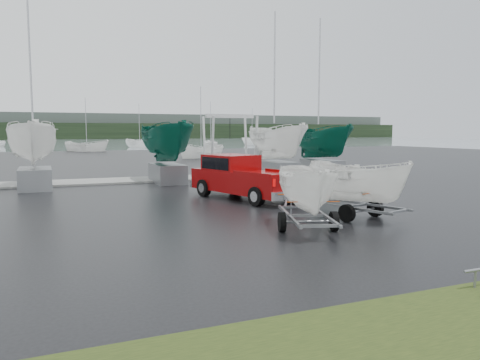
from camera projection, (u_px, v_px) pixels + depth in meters
The scene contains 18 objects.
ground_plane at pixel (247, 213), 17.26m from camera, with size 120.00×120.00×0.00m, color black.
lake at pixel (75, 144), 108.93m from camera, with size 300.00×300.00×0.00m, color gray.
dock at pixel (163, 179), 29.17m from camera, with size 30.00×3.00×0.12m, color gray.
treeline at pixel (63, 131), 172.78m from camera, with size 300.00×8.00×6.00m, color black.
far_hill at pixel (62, 126), 179.91m from camera, with size 300.00×6.00×10.00m, color #4C5651.
pickup_truck at pixel (240, 176), 21.13m from camera, with size 3.53×6.16×1.94m.
trailer_hitched at pixel (358, 146), 16.02m from camera, with size 2.14×3.79×4.64m.
trailer_parked at pixel (308, 151), 14.13m from camera, with size 2.26×3.79×4.48m.
boat_hoist at pixel (230, 137), 30.63m from camera, with size 3.30×2.18×4.12m.
keelboat_0 at pixel (32, 115), 24.13m from camera, with size 2.41×3.20×10.58m.
keelboat_1 at pixel (166, 116), 27.05m from camera, with size 2.45×3.20×7.60m.
keelboat_2 at pixel (278, 120), 29.63m from camera, with size 2.36×3.20×10.53m.
keelboat_3 at pixel (322, 121), 31.27m from camera, with size 2.32×3.20×10.49m.
moored_boat_1 at pixel (87, 151), 69.57m from camera, with size 3.68×3.66×11.49m.
moored_boat_2 at pixel (201, 158), 52.99m from camera, with size 3.52×3.49×11.44m.
moored_boat_3 at pixel (211, 149), 80.47m from camera, with size 2.68×2.72×10.93m.
moored_boat_5 at pixel (140, 148), 85.72m from camera, with size 3.71×3.74×11.66m.
moored_boat_7 at pixel (252, 145), 101.27m from camera, with size 3.95×3.95×11.68m.
Camera 1 is at (-6.83, -15.60, 3.03)m, focal length 35.00 mm.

